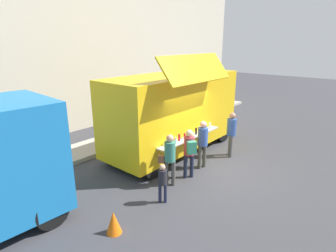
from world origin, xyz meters
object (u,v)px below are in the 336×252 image
food_truck_main (174,111)px  trash_bin (185,113)px  customer_rear_waiting (169,156)px  customer_extra_browsing (231,130)px  customer_mid_with_backpack (189,149)px  customer_front_ordering (203,140)px  child_near_queue (163,180)px  traffic_cone_orange (114,222)px

food_truck_main → trash_bin: (3.89, 2.32, -1.22)m
customer_rear_waiting → customer_extra_browsing: customer_extra_browsing is taller
food_truck_main → customer_mid_with_backpack: size_ratio=3.61×
customer_front_ordering → customer_extra_browsing: customer_extra_browsing is taller
customer_front_ordering → customer_rear_waiting: 1.68m
food_truck_main → customer_front_ordering: (-0.61, -1.77, -0.65)m
customer_front_ordering → child_near_queue: bearing=113.5°
customer_rear_waiting → customer_mid_with_backpack: bearing=-48.3°
customer_mid_with_backpack → customer_extra_browsing: 2.49m
customer_front_ordering → child_near_queue: (-2.53, -0.39, -0.34)m
traffic_cone_orange → customer_mid_with_backpack: customer_mid_with_backpack is taller
trash_bin → customer_front_ordering: customer_front_ordering is taller
food_truck_main → customer_extra_browsing: size_ratio=3.41×
food_truck_main → customer_rear_waiting: bearing=-143.5°
traffic_cone_orange → customer_extra_browsing: (5.78, 0.10, 0.76)m
customer_mid_with_backpack → child_near_queue: bearing=135.3°
customer_extra_browsing → child_near_queue: (-4.10, -0.13, -0.36)m
trash_bin → customer_extra_browsing: customer_extra_browsing is taller
customer_front_ordering → customer_mid_with_backpack: customer_front_ordering is taller
food_truck_main → trash_bin: food_truck_main is taller
customer_rear_waiting → trash_bin: bearing=-1.6°
customer_front_ordering → customer_mid_with_backpack: bearing=111.1°
traffic_cone_orange → customer_rear_waiting: size_ratio=0.33×
customer_rear_waiting → child_near_queue: (-0.85, -0.47, -0.30)m
customer_front_ordering → customer_mid_with_backpack: size_ratio=1.04×
customer_rear_waiting → child_near_queue: customer_rear_waiting is taller
traffic_cone_orange → trash_bin: 9.78m
traffic_cone_orange → customer_extra_browsing: bearing=1.0°
customer_front_ordering → child_near_queue: 2.58m
customer_extra_browsing → customer_rear_waiting: bearing=51.8°
trash_bin → child_near_queue: size_ratio=0.78×
trash_bin → customer_rear_waiting: customer_rear_waiting is taller
trash_bin → customer_mid_with_backpack: (-5.41, -4.19, 0.56)m
traffic_cone_orange → child_near_queue: 1.73m
customer_mid_with_backpack → child_near_queue: 1.67m
traffic_cone_orange → child_near_queue: bearing=-0.9°
customer_mid_with_backpack → customer_rear_waiting: customer_rear_waiting is taller
food_truck_main → child_near_queue: (-3.14, -2.16, -0.99)m
customer_mid_with_backpack → trash_bin: bearing=-17.0°
traffic_cone_orange → customer_rear_waiting: bearing=10.0°
trash_bin → child_near_queue: bearing=-147.5°
customer_front_ordering → customer_extra_browsing: (1.57, -0.26, 0.02)m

